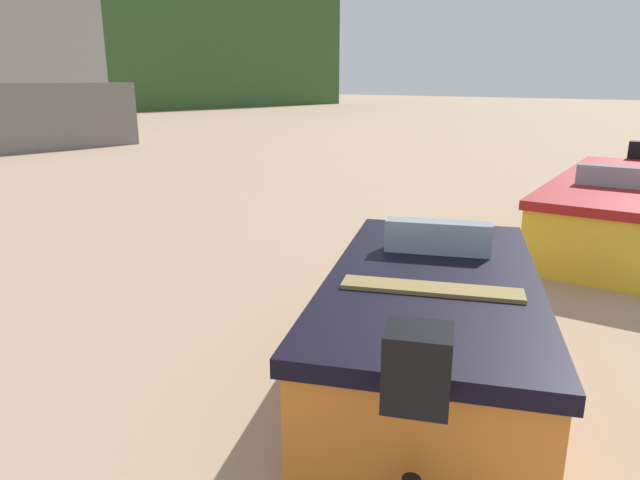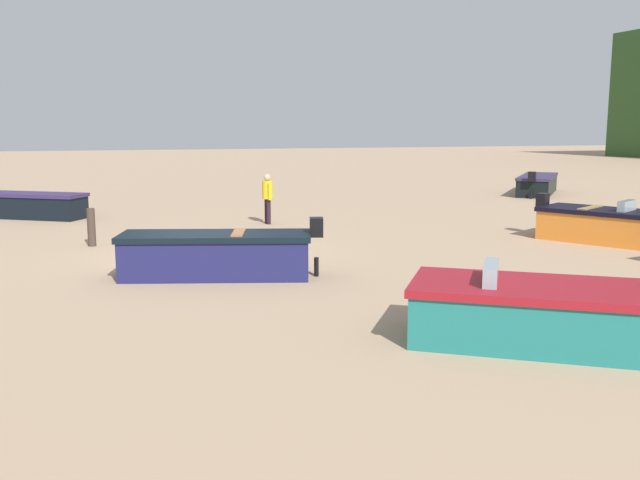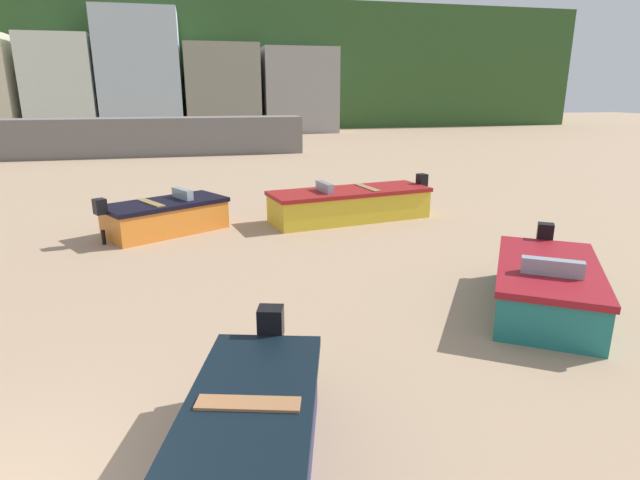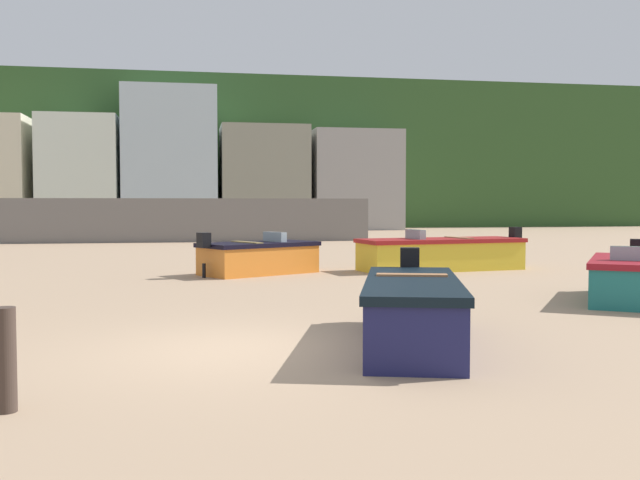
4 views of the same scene
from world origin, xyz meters
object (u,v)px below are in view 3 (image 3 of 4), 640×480
boat_teal_2 (546,286)px  boat_yellow_6 (350,204)px  boat_navy_0 (241,477)px  boat_orange_3 (166,216)px

boat_teal_2 → boat_yellow_6: 7.63m
boat_navy_0 → boat_teal_2: 6.91m
boat_orange_3 → boat_yellow_6: boat_yellow_6 is taller
boat_navy_0 → boat_orange_3: 10.90m
boat_teal_2 → boat_yellow_6: size_ratio=0.71×
boat_yellow_6 → boat_teal_2: bearing=-178.3°
boat_teal_2 → boat_orange_3: boat_orange_3 is taller
boat_navy_0 → boat_yellow_6: size_ratio=0.79×
boat_teal_2 → boat_orange_3: 10.13m
boat_teal_2 → boat_orange_3: bearing=-11.7°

